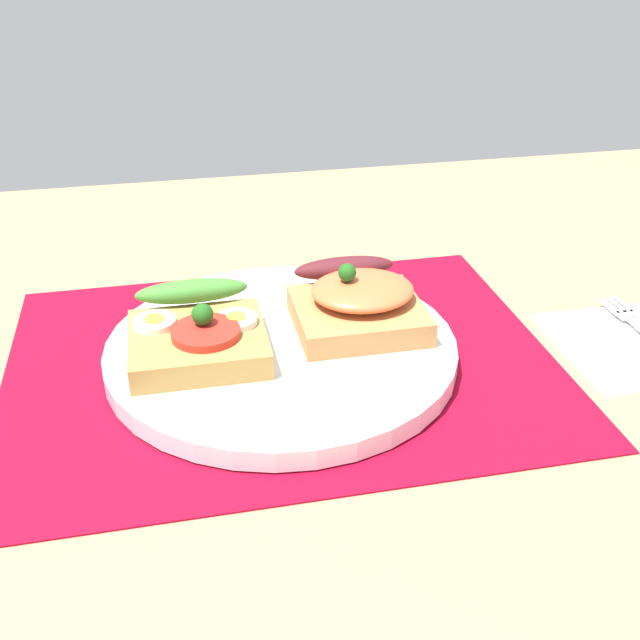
# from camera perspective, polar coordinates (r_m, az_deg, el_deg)

# --- Properties ---
(ground_plane) EXTENTS (1.20, 0.90, 0.03)m
(ground_plane) POSITION_cam_1_polar(r_m,az_deg,el_deg) (0.60, -2.82, -4.44)
(ground_plane) COLOR tan
(placemat) EXTENTS (0.41, 0.31, 0.00)m
(placemat) POSITION_cam_1_polar(r_m,az_deg,el_deg) (0.59, -2.86, -3.02)
(placemat) COLOR maroon
(placemat) RESTS_ON ground_plane
(plate) EXTENTS (0.27, 0.27, 0.02)m
(plate) POSITION_cam_1_polar(r_m,az_deg,el_deg) (0.58, -2.88, -2.25)
(plate) COLOR white
(plate) RESTS_ON placemat
(sandwich_egg_tomato) EXTENTS (0.10, 0.10, 0.04)m
(sandwich_egg_tomato) POSITION_cam_1_polar(r_m,az_deg,el_deg) (0.57, -9.12, -0.99)
(sandwich_egg_tomato) COLOR #AE8442
(sandwich_egg_tomato) RESTS_ON plate
(sandwich_salmon) EXTENTS (0.10, 0.10, 0.05)m
(sandwich_salmon) POSITION_cam_1_polar(r_m,az_deg,el_deg) (0.60, 2.84, 1.40)
(sandwich_salmon) COLOR #B57D46
(sandwich_salmon) RESTS_ON plate
(napkin) EXTENTS (0.13, 0.12, 0.01)m
(napkin) POSITION_cam_1_polar(r_m,az_deg,el_deg) (0.66, 22.78, -1.58)
(napkin) COLOR white
(napkin) RESTS_ON ground_plane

